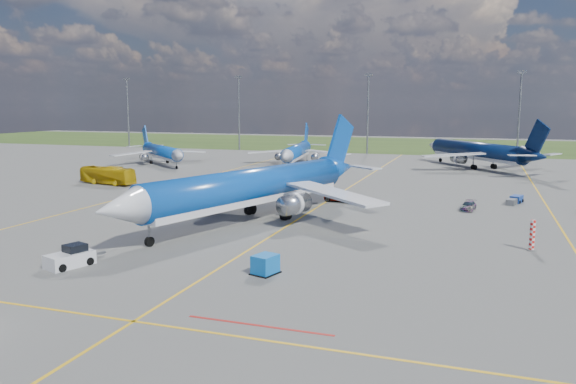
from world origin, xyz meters
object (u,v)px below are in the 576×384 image
(service_car_b, at_px, (342,197))
(bg_jet_n, at_px, (476,168))
(service_car_c, at_px, (468,206))
(warning_post, at_px, (532,235))
(bg_jet_nw, at_px, (162,164))
(pushback_tug, at_px, (71,258))
(baggage_tug_e, at_px, (515,200))
(main_airliner, at_px, (252,221))
(apron_bus, at_px, (108,175))
(bg_jet_nnw, at_px, (297,165))
(service_car_a, at_px, (247,200))
(uld_container, at_px, (265,264))
(baggage_tug_c, at_px, (257,171))

(service_car_b, bearing_deg, bg_jet_n, -9.47)
(bg_jet_n, relative_size, service_car_c, 10.32)
(bg_jet_n, distance_m, service_car_b, 55.98)
(warning_post, xyz_separation_m, bg_jet_n, (-5.95, 73.78, -1.50))
(bg_jet_nw, relative_size, bg_jet_n, 0.78)
(pushback_tug, xyz_separation_m, baggage_tug_e, (38.40, 46.50, -0.28))
(main_airliner, height_order, pushback_tug, main_airliner)
(bg_jet_n, height_order, main_airliner, main_airliner)
(bg_jet_n, xyz_separation_m, apron_bus, (-61.54, -48.58, 1.57))
(bg_jet_nnw, relative_size, main_airliner, 0.74)
(apron_bus, relative_size, baggage_tug_e, 2.37)
(bg_jet_n, relative_size, baggage_tug_e, 8.79)
(bg_jet_nw, distance_m, baggage_tug_e, 81.89)
(warning_post, xyz_separation_m, service_car_a, (-36.13, 14.43, -0.82))
(baggage_tug_e, bearing_deg, service_car_c, -111.13)
(bg_jet_n, distance_m, service_car_c, 53.81)
(service_car_c, bearing_deg, warning_post, -63.77)
(warning_post, height_order, service_car_c, warning_post)
(bg_jet_nw, bearing_deg, pushback_tug, -112.02)
(warning_post, bearing_deg, bg_jet_nw, 142.96)
(main_airliner, height_order, service_car_a, main_airliner)
(main_airliner, bearing_deg, uld_container, -46.18)
(bg_jet_n, relative_size, service_car_b, 8.23)
(bg_jet_nnw, bearing_deg, bg_jet_nw, -172.20)
(uld_container, height_order, baggage_tug_e, uld_container)
(baggage_tug_e, bearing_deg, uld_container, -98.71)
(baggage_tug_e, bearing_deg, bg_jet_nnw, 157.29)
(baggage_tug_e, bearing_deg, bg_jet_n, 114.98)
(bg_jet_nw, height_order, uld_container, bg_jet_nw)
(pushback_tug, bearing_deg, bg_jet_nnw, 113.24)
(bg_jet_nnw, xyz_separation_m, main_airliner, (14.66, -62.52, 0.00))
(warning_post, distance_m, apron_bus, 72.04)
(bg_jet_n, bearing_deg, bg_jet_nnw, -26.95)
(uld_container, xyz_separation_m, service_car_a, (-14.47, 29.91, -0.12))
(bg_jet_nw, height_order, baggage_tug_c, bg_jet_nw)
(uld_container, bearing_deg, bg_jet_nw, 142.96)
(apron_bus, xyz_separation_m, baggage_tug_c, (19.16, 23.01, -1.05))
(uld_container, height_order, service_car_a, uld_container)
(warning_post, xyz_separation_m, bg_jet_nw, (-76.34, 57.62, -1.50))
(uld_container, xyz_separation_m, baggage_tug_c, (-26.67, 63.69, -0.29))
(warning_post, height_order, baggage_tug_e, warning_post)
(bg_jet_n, bearing_deg, service_car_a, 25.78)
(service_car_a, bearing_deg, service_car_c, 20.06)
(service_car_c, bearing_deg, apron_bus, -176.17)
(service_car_a, bearing_deg, baggage_tug_c, 119.36)
(bg_jet_nw, xyz_separation_m, main_airliner, (45.30, -53.59, 0.00))
(pushback_tug, relative_size, uld_container, 2.79)
(bg_jet_nw, height_order, service_car_a, bg_jet_nw)
(service_car_a, bearing_deg, bg_jet_nnw, 109.91)
(apron_bus, distance_m, service_car_b, 43.88)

